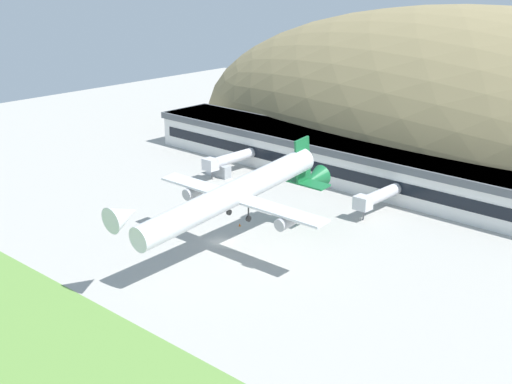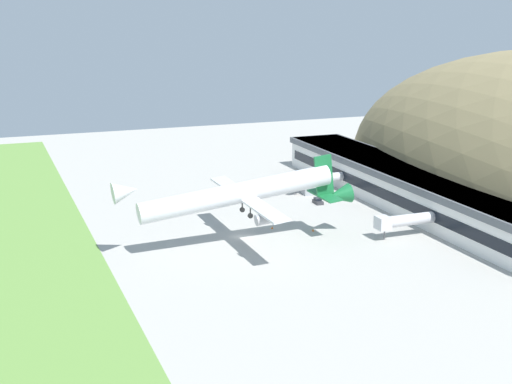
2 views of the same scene
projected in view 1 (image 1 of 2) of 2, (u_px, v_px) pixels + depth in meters
The scene contains 11 objects.
ground_plane at pixel (220, 242), 138.80m from camera, with size 312.83×312.83×0.00m, color #ADAAA3.
grass_strip_foreground at pixel (5, 327), 107.26m from camera, with size 281.55×27.53×0.08m, color #669342.
hill_backdrop at pixel (481, 160), 193.55m from camera, with size 201.25×75.23×81.78m, color #8E7F56.
terminal_building at pixel (336, 156), 177.22m from camera, with size 113.67×17.41×9.61m.
jetway_0 at pixel (227, 160), 179.47m from camera, with size 3.38×16.36×5.43m.
jetway_1 at pixel (376, 197), 151.90m from camera, with size 3.38×14.43×5.43m.
cargo_airplane at pixel (234, 195), 129.37m from camera, with size 39.51×53.81×12.20m.
service_car_1 at pixel (248, 184), 171.02m from camera, with size 3.77×2.05×1.59m.
fuel_truck at pixel (219, 170), 179.14m from camera, with size 7.35×2.74×3.11m.
traffic_cone_0 at pixel (240, 225), 146.77m from camera, with size 0.52×0.52×0.58m.
traffic_cone_1 at pixel (284, 220), 149.14m from camera, with size 0.52×0.52×0.58m.
Camera 1 is at (92.36, -89.48, 53.58)m, focal length 50.00 mm.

